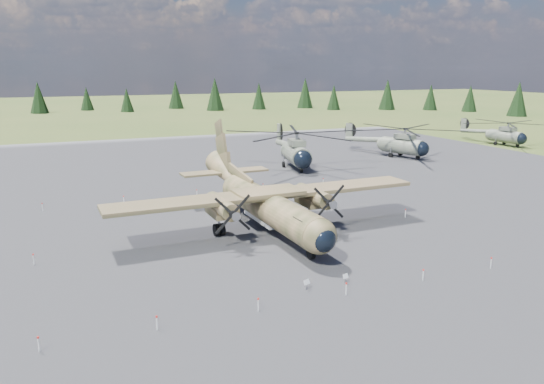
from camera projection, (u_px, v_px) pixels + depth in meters
name	position (u px, v px, depth m)	size (l,w,h in m)	color
ground	(245.00, 238.00, 45.18)	(500.00, 500.00, 0.00)	#545A28
apron	(212.00, 210.00, 54.17)	(120.00, 120.00, 0.04)	slate
transport_plane	(263.00, 199.00, 47.41)	(28.34, 25.77, 9.36)	#414324
helicopter_near	(296.00, 142.00, 75.40)	(24.85, 26.34, 5.34)	gray
helicopter_mid	(402.00, 136.00, 84.95)	(24.02, 24.27, 4.80)	gray
helicopter_far	(506.00, 129.00, 98.28)	(18.70, 20.91, 4.33)	gray
info_placard_left	(307.00, 283.00, 34.47)	(0.49, 0.33, 0.72)	gray
info_placard_right	(345.00, 277.00, 35.54)	(0.47, 0.31, 0.68)	gray
barrier_fence	(240.00, 233.00, 44.82)	(33.12, 29.62, 0.85)	silver
treeline	(318.00, 183.00, 44.25)	(302.03, 302.54, 11.00)	black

